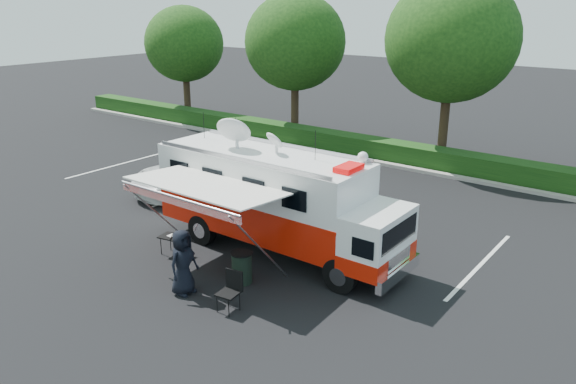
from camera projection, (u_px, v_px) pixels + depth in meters
name	position (u px, v px, depth m)	size (l,w,h in m)	color
ground_plane	(279.00, 252.00, 18.03)	(120.00, 120.00, 0.00)	black
back_border	(473.00, 62.00, 25.47)	(60.00, 6.14, 8.87)	#9E998E
stall_lines	(318.00, 221.00, 20.57)	(24.12, 5.50, 0.01)	silver
command_truck	(276.00, 200.00, 17.50)	(8.47, 2.33, 4.07)	black
awning	(202.00, 189.00, 15.83)	(4.62, 2.41, 2.80)	silver
white_suv	(198.00, 189.00, 24.00)	(2.72, 5.90, 1.64)	silver
person	(185.00, 293.00, 15.52)	(0.91, 0.59, 1.87)	black
folding_table	(172.00, 238.00, 17.63)	(0.84, 0.66, 0.65)	black
folding_chair	(231.00, 287.00, 14.48)	(0.58, 0.61, 1.09)	black
trash_bin	(242.00, 267.00, 15.95)	(0.63, 0.63, 0.93)	black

